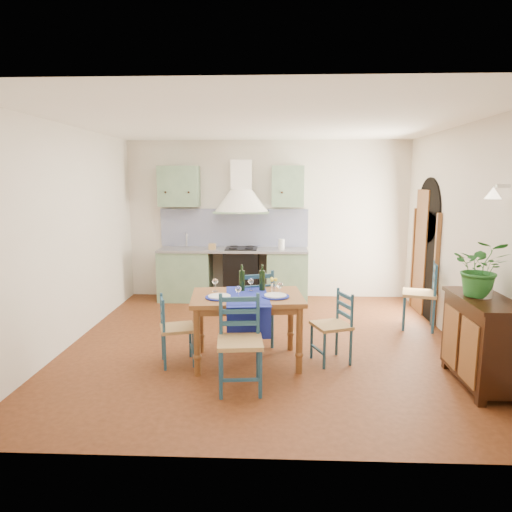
# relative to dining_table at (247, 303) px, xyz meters

# --- Properties ---
(floor) EXTENTS (5.00, 5.00, 0.00)m
(floor) POSITION_rel_dining_table_xyz_m (0.18, 0.62, -0.71)
(floor) COLOR #42200E
(floor) RESTS_ON ground
(back_wall) EXTENTS (5.00, 0.96, 2.80)m
(back_wall) POSITION_rel_dining_table_xyz_m (-0.29, 2.91, 0.34)
(back_wall) COLOR beige
(back_wall) RESTS_ON ground
(right_wall) EXTENTS (0.26, 5.00, 2.80)m
(right_wall) POSITION_rel_dining_table_xyz_m (2.67, 0.90, 0.63)
(right_wall) COLOR beige
(right_wall) RESTS_ON ground
(left_wall) EXTENTS (0.04, 5.00, 2.80)m
(left_wall) POSITION_rel_dining_table_xyz_m (-2.32, 0.62, 0.69)
(left_wall) COLOR beige
(left_wall) RESTS_ON ground
(ceiling) EXTENTS (5.00, 5.00, 0.01)m
(ceiling) POSITION_rel_dining_table_xyz_m (0.18, 0.62, 2.09)
(ceiling) COLOR white
(ceiling) RESTS_ON back_wall
(dining_table) EXTENTS (1.34, 1.03, 1.12)m
(dining_table) POSITION_rel_dining_table_xyz_m (0.00, 0.00, 0.00)
(dining_table) COLOR brown
(dining_table) RESTS_ON ground
(chair_near) EXTENTS (0.49, 0.49, 0.96)m
(chair_near) POSITION_rel_dining_table_xyz_m (-0.04, -0.69, -0.21)
(chair_near) COLOR navy
(chair_near) RESTS_ON ground
(chair_far) EXTENTS (0.60, 0.60, 1.00)m
(chair_far) POSITION_rel_dining_table_xyz_m (0.04, 0.56, -0.19)
(chair_far) COLOR navy
(chair_far) RESTS_ON ground
(chair_left) EXTENTS (0.48, 0.48, 0.81)m
(chair_left) POSITION_rel_dining_table_xyz_m (-0.83, -0.09, -0.29)
(chair_left) COLOR navy
(chair_left) RESTS_ON ground
(chair_right) EXTENTS (0.50, 0.50, 0.84)m
(chair_right) POSITION_rel_dining_table_xyz_m (1.00, 0.06, -0.28)
(chair_right) COLOR navy
(chair_right) RESTS_ON ground
(chair_spare) EXTENTS (0.56, 0.56, 0.97)m
(chair_spare) POSITION_rel_dining_table_xyz_m (2.41, 1.33, -0.21)
(chair_spare) COLOR navy
(chair_spare) RESTS_ON ground
(sideboard) EXTENTS (0.50, 1.05, 0.94)m
(sideboard) POSITION_rel_dining_table_xyz_m (2.44, -0.52, -0.20)
(sideboard) COLOR black
(sideboard) RESTS_ON ground
(potted_plant) EXTENTS (0.67, 0.63, 0.59)m
(potted_plant) POSITION_rel_dining_table_xyz_m (2.40, -0.45, 0.52)
(potted_plant) COLOR #236628
(potted_plant) RESTS_ON sideboard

